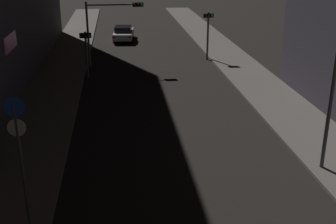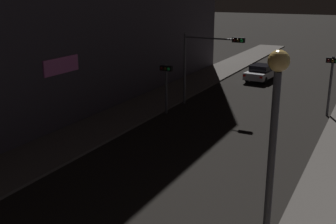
{
  "view_description": "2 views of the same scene",
  "coord_description": "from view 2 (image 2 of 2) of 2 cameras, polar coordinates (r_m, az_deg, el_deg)",
  "views": [
    {
      "loc": [
        -2.58,
        -0.28,
        8.5
      ],
      "look_at": [
        -0.51,
        17.03,
        1.89
      ],
      "focal_mm": 45.93,
      "sensor_mm": 36.0,
      "label": 1
    },
    {
      "loc": [
        7.35,
        6.3,
        7.8
      ],
      "look_at": [
        -0.97,
        22.47,
        2.44
      ],
      "focal_mm": 44.57,
      "sensor_mm": 36.0,
      "label": 2
    }
  ],
  "objects": [
    {
      "name": "traffic_light_left_kerb",
      "position": [
        26.72,
        -0.27,
        4.66
      ],
      "size": [
        0.8,
        0.42,
        3.23
      ],
      "color": "#47474C",
      "rests_on": "ground_plane"
    },
    {
      "name": "street_lamp_near_block",
      "position": [
        9.15,
        13.96,
        -6.25
      ],
      "size": [
        0.44,
        0.44,
        6.53
      ],
      "color": "#47474C",
      "rests_on": "sidewalk_right"
    },
    {
      "name": "traffic_light_overhead",
      "position": [
        28.31,
        5.4,
        7.84
      ],
      "size": [
        4.27,
        0.41,
        4.93
      ],
      "color": "#47474C",
      "rests_on": "ground_plane"
    },
    {
      "name": "far_car",
      "position": [
        38.07,
        12.69,
        5.33
      ],
      "size": [
        2.21,
        4.6,
        1.42
      ],
      "color": "#B7B7BC",
      "rests_on": "ground_plane"
    },
    {
      "name": "traffic_light_right_kerb",
      "position": [
        27.99,
        21.45,
        4.88
      ],
      "size": [
        0.8,
        0.41,
        3.84
      ],
      "color": "#47474C",
      "rests_on": "ground_plane"
    },
    {
      "name": "sidewalk_left",
      "position": [
        30.44,
        -1.29,
        1.71
      ],
      "size": [
        3.49,
        68.32,
        0.13
      ],
      "primitive_type": "cube",
      "color": "#5B5651",
      "rests_on": "ground_plane"
    }
  ]
}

